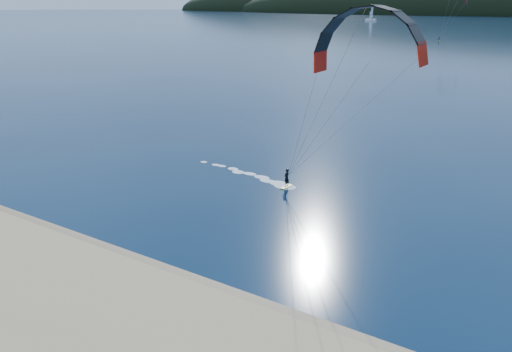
% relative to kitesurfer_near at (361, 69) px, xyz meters
% --- Properties ---
extents(ground, '(1800.00, 1800.00, 0.00)m').
position_rel_kitesurfer_near_xyz_m(ground, '(-4.85, -16.79, -10.70)').
color(ground, '#071E38').
rests_on(ground, ground).
extents(wet_sand, '(220.00, 2.50, 0.10)m').
position_rel_kitesurfer_near_xyz_m(wet_sand, '(-4.85, -12.29, -10.65)').
color(wet_sand, '#8D7752').
rests_on(wet_sand, ground).
extents(kitesurfer_near, '(22.09, 7.25, 13.84)m').
position_rel_kitesurfer_near_xyz_m(kitesurfer_near, '(0.00, 0.00, 0.00)').
color(kitesurfer_near, '#C6EB1B').
rests_on(kitesurfer_near, ground).
extents(kitesurfer_far, '(10.37, 6.97, 17.55)m').
position_rel_kitesurfer_near_xyz_m(kitesurfer_far, '(-28.58, 175.50, 4.37)').
color(kitesurfer_far, '#C6EB1B').
rests_on(kitesurfer_far, ground).
extents(sailboat, '(9.47, 5.95, 13.23)m').
position_rel_kitesurfer_near_xyz_m(sailboat, '(-134.83, 381.79, -9.72)').
color(sailboat, white).
rests_on(sailboat, ground).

